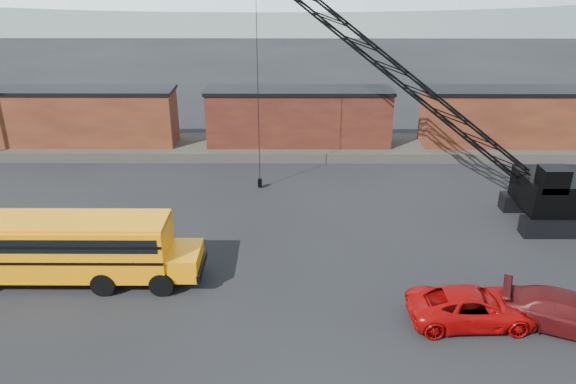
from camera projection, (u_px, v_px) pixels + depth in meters
name	position (u px, v px, depth m)	size (l,w,h in m)	color
ground	(305.00, 335.00, 22.55)	(160.00, 160.00, 0.00)	black
gravel_berm	(299.00, 148.00, 42.56)	(120.00, 5.00, 0.70)	#454039
boxcar_west_near	(84.00, 116.00, 41.68)	(13.70, 3.10, 4.17)	#441913
boxcar_mid	(299.00, 117.00, 41.59)	(13.70, 3.10, 4.17)	#522317
boxcar_east_near	(515.00, 117.00, 41.51)	(13.70, 3.10, 4.17)	#441913
school_bus	(67.00, 247.00, 25.52)	(11.65, 2.65, 3.19)	orange
red_pickup	(472.00, 307.00, 23.07)	(2.44, 5.30, 1.47)	#A70808
maroon_suv	(569.00, 313.00, 22.63)	(2.14, 5.27, 1.53)	#490D0F
crawler_crane	(399.00, 74.00, 30.96)	(20.45, 7.39, 14.29)	black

